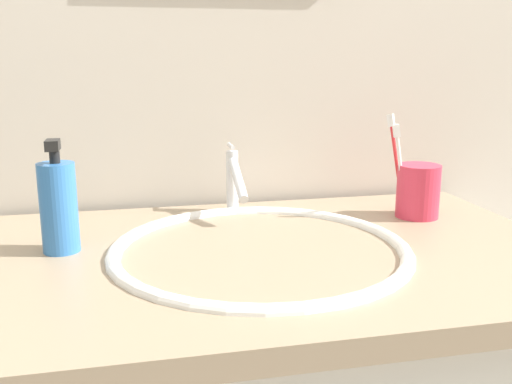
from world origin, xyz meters
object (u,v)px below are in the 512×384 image
at_px(toothbrush_red, 396,157).
at_px(toothbrush_white, 400,164).
at_px(faucet, 234,179).
at_px(toothbrush_cup, 418,191).
at_px(soap_dispenser, 59,206).

xyz_separation_m(toothbrush_red, toothbrush_white, (-0.01, -0.03, -0.01)).
relative_size(toothbrush_red, toothbrush_white, 1.09).
bearing_deg(faucet, toothbrush_cup, -16.25).
bearing_deg(soap_dispenser, toothbrush_cup, 5.72).
bearing_deg(soap_dispenser, toothbrush_white, 6.34).
distance_m(faucet, toothbrush_white, 0.32).
xyz_separation_m(toothbrush_cup, toothbrush_white, (-0.04, 0.00, 0.05)).
distance_m(faucet, toothbrush_cup, 0.36).
height_order(toothbrush_cup, soap_dispenser, soap_dispenser).
xyz_separation_m(toothbrush_cup, toothbrush_red, (-0.03, 0.03, 0.06)).
bearing_deg(toothbrush_cup, toothbrush_red, 134.84).
xyz_separation_m(faucet, soap_dispenser, (-0.31, -0.17, 0.01)).
height_order(faucet, toothbrush_white, toothbrush_white).
height_order(toothbrush_cup, toothbrush_red, toothbrush_red).
bearing_deg(toothbrush_red, faucet, 167.95).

